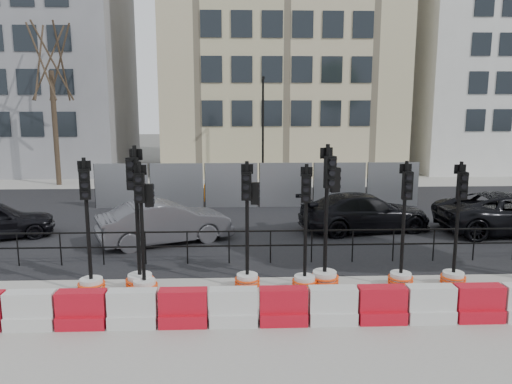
{
  "coord_description": "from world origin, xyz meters",
  "views": [
    {
      "loc": [
        -0.96,
        -12.69,
        4.66
      ],
      "look_at": [
        -0.35,
        3.0,
        1.8
      ],
      "focal_mm": 35.0,
      "sensor_mm": 36.0,
      "label": 1
    }
  ],
  "objects_px": {
    "traffic_signal_h": "(455,262)",
    "traffic_signal_a": "(90,267)",
    "car_c": "(365,212)",
    "traffic_signal_d": "(248,260)"
  },
  "relations": [
    {
      "from": "traffic_signal_h",
      "to": "traffic_signal_a",
      "type": "bearing_deg",
      "value": 179.5
    },
    {
      "from": "traffic_signal_d",
      "to": "car_c",
      "type": "bearing_deg",
      "value": 58.89
    },
    {
      "from": "traffic_signal_h",
      "to": "car_c",
      "type": "xyz_separation_m",
      "value": [
        -0.86,
        5.59,
        0.03
      ]
    },
    {
      "from": "traffic_signal_h",
      "to": "traffic_signal_d",
      "type": "bearing_deg",
      "value": 178.02
    },
    {
      "from": "traffic_signal_a",
      "to": "traffic_signal_h",
      "type": "relative_size",
      "value": 1.05
    },
    {
      "from": "traffic_signal_a",
      "to": "traffic_signal_h",
      "type": "height_order",
      "value": "traffic_signal_a"
    },
    {
      "from": "traffic_signal_a",
      "to": "traffic_signal_h",
      "type": "bearing_deg",
      "value": -12.02
    },
    {
      "from": "traffic_signal_a",
      "to": "traffic_signal_h",
      "type": "distance_m",
      "value": 9.05
    },
    {
      "from": "car_c",
      "to": "traffic_signal_d",
      "type": "bearing_deg",
      "value": 131.44
    },
    {
      "from": "traffic_signal_d",
      "to": "traffic_signal_h",
      "type": "relative_size",
      "value": 1.01
    }
  ]
}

